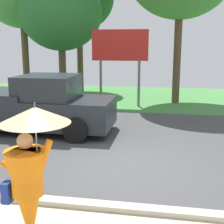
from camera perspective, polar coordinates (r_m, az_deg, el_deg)
name	(u,v)px	position (r m, az deg, el deg)	size (l,w,h in m)	color
ground_plane	(136,134)	(10.38, 4.42, -4.01)	(40.00, 22.00, 0.20)	#424244
monk_pedestrian	(30,176)	(4.58, -14.85, -11.25)	(1.05, 0.95, 2.13)	orange
pickup_truck	(36,105)	(10.64, -13.80, 1.17)	(5.20, 2.28, 1.88)	#23282D
roadside_billboard	(120,51)	(14.52, 1.44, 11.13)	(2.60, 0.12, 3.50)	slate
tree_center_back	(61,13)	(16.08, -9.36, 17.42)	(4.02, 4.02, 6.16)	brown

